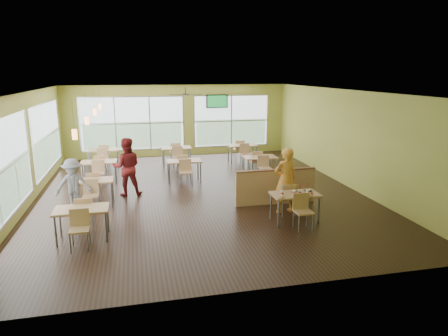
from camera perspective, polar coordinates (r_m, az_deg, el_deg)
The scene contains 20 objects.
room at distance 12.45m, azimuth -3.64°, elevation 3.52°, with size 12.00×12.04×3.20m.
window_bays at distance 15.38m, azimuth -15.30°, elevation 4.54°, with size 9.24×10.24×2.38m.
main_table at distance 10.40m, azimuth 10.10°, elevation -4.23°, with size 1.22×1.52×0.87m.
half_wall_divider at distance 11.72m, azimuth 7.37°, elevation -2.62°, with size 2.40×0.14×1.04m.
dining_tables at distance 14.21m, azimuth -8.86°, elevation 0.66°, with size 6.92×8.72×0.87m.
pendant_lights at distance 12.92m, azimuth -18.45°, elevation 7.04°, with size 0.11×7.31×0.86m.
ceiling_fan at distance 15.25m, azimuth -5.52°, elevation 10.45°, with size 1.25×1.25×0.29m.
tv_backwall at distance 18.43m, azimuth -1.01°, elevation 9.51°, with size 1.00×0.07×0.60m.
man_plaid at distance 10.96m, azimuth 8.76°, elevation -1.76°, with size 0.66×0.43×1.81m, color orange.
patron_maroon at distance 12.69m, azimuth -13.74°, elevation 0.15°, with size 0.88×0.69×1.82m, color maroon.
patron_grey at distance 11.71m, azimuth -20.73°, elevation -2.32°, with size 0.96×0.55×1.49m, color slate.
cup_blue at distance 10.15m, azimuth 8.31°, elevation -3.53°, with size 0.09×0.09×0.31m.
cup_yellow at distance 10.24m, azimuth 9.98°, elevation -3.45°, with size 0.09×0.09×0.31m.
cup_red_near at distance 10.32m, azimuth 10.82°, elevation -3.35°, with size 0.09×0.09×0.31m.
cup_red_far at distance 10.27m, azimuth 11.85°, elevation -3.43°, with size 0.10×0.10×0.35m.
food_basket at distance 10.61m, azimuth 11.93°, elevation -3.12°, with size 0.22×0.22×0.05m.
ketchup_cup at distance 10.41m, azimuth 12.47°, elevation -3.57°, with size 0.06×0.06×0.02m, color #AB0006.
wrapper_left at distance 9.97m, azimuth 8.32°, elevation -4.13°, with size 0.14×0.13×0.04m, color #AA7A52.
wrapper_mid at distance 10.50m, azimuth 9.85°, elevation -3.22°, with size 0.22×0.20×0.05m, color #AA7A52.
wrapper_right at distance 10.22m, azimuth 12.34°, elevation -3.86°, with size 0.13×0.12×0.03m, color #AA7A52.
Camera 1 is at (-1.91, -12.11, 3.79)m, focal length 32.00 mm.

